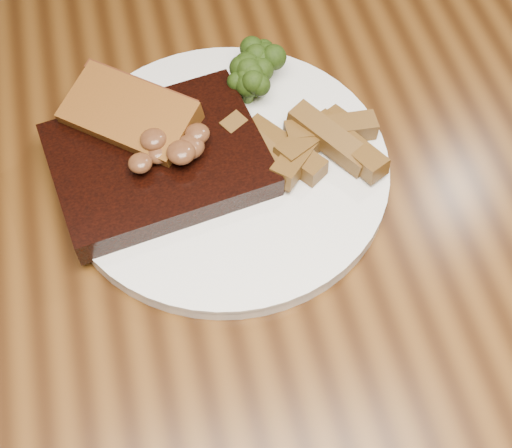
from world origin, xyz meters
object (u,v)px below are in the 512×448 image
Objects in this scene: garlic_bread at (133,131)px; plate at (227,170)px; steak at (159,161)px; dining_table at (267,287)px; potato_wedges at (300,138)px.

plate is at bearing 6.72° from garlic_bread.
steak is (-0.06, 0.01, 0.02)m from plate.
dining_table is 0.13m from plate.
dining_table is at bearing -120.56° from potato_wedges.
plate is at bearing -17.80° from steak.
steak reaches higher than potato_wedges.
garlic_bread is 0.16m from potato_wedges.
plate is 1.61× the size of steak.
garlic_bread is at bearing 146.93° from plate.
dining_table is 0.20m from garlic_bread.
dining_table is at bearing -56.23° from steak.
plate is 2.57× the size of garlic_bread.
plate is 0.09m from garlic_bread.
steak reaches higher than plate.
potato_wedges reaches higher than dining_table.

